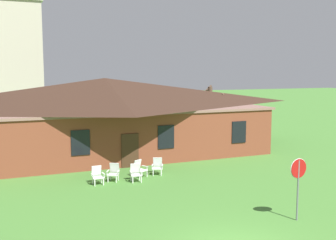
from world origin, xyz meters
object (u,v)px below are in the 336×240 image
Objects in this scene: lawn_chair_near_door at (114,172)px; lawn_chair_left_end at (136,172)px; lawn_chair_by_porch at (97,175)px; lawn_chair_middle at (140,168)px; lawn_chair_right_end at (157,166)px; stop_sign at (298,176)px.

lawn_chair_near_door is 1.20m from lawn_chair_left_end.
lawn_chair_near_door is (0.96, 0.29, 0.00)m from lawn_chair_by_porch.
lawn_chair_middle is at bearing 58.85° from lawn_chair_left_end.
lawn_chair_right_end is at bearing 8.61° from lawn_chair_near_door.
lawn_chair_middle is at bearing 12.63° from lawn_chair_by_porch.
lawn_chair_right_end is (1.63, 0.96, 0.00)m from lawn_chair_left_end.
stop_sign is 2.63× the size of lawn_chair_near_door.
lawn_chair_right_end is (3.66, 0.69, 0.00)m from lawn_chair_by_porch.
stop_sign reaches higher than lawn_chair_by_porch.
lawn_chair_by_porch is 2.05m from lawn_chair_left_end.
lawn_chair_by_porch and lawn_chair_middle have the same top height.
lawn_chair_by_porch is at bearing 172.50° from lawn_chair_left_end.
lawn_chair_near_door is 2.72m from lawn_chair_right_end.
stop_sign is 2.63× the size of lawn_chair_middle.
lawn_chair_by_porch is 1.00× the size of lawn_chair_near_door.
lawn_chair_right_end is at bearing 106.09° from stop_sign.
lawn_chair_by_porch is 1.00× the size of lawn_chair_right_end.
lawn_chair_by_porch is at bearing -163.46° from lawn_chair_near_door.
lawn_chair_by_porch is 1.00× the size of lawn_chair_middle.
lawn_chair_left_end is at bearing -149.45° from lawn_chair_right_end.
stop_sign is 9.60m from lawn_chair_middle.
lawn_chair_near_door is 1.00× the size of lawn_chair_left_end.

